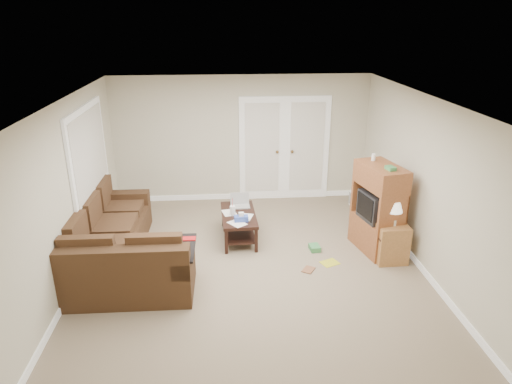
{
  "coord_description": "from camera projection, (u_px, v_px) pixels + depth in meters",
  "views": [
    {
      "loc": [
        -0.41,
        -6.01,
        3.52
      ],
      "look_at": [
        0.09,
        0.24,
        1.1
      ],
      "focal_mm": 32.0,
      "sensor_mm": 36.0,
      "label": 1
    }
  ],
  "objects": [
    {
      "name": "floor",
      "position": [
        252.0,
        266.0,
        6.89
      ],
      "size": [
        5.5,
        5.5,
        0.0
      ],
      "primitive_type": "plane",
      "color": "gray",
      "rests_on": "ground"
    },
    {
      "name": "ceiling",
      "position": [
        251.0,
        99.0,
        5.98
      ],
      "size": [
        5.0,
        5.5,
        0.02
      ],
      "primitive_type": "cube",
      "color": "white",
      "rests_on": "wall_back"
    },
    {
      "name": "wall_left",
      "position": [
        70.0,
        193.0,
        6.25
      ],
      "size": [
        0.02,
        5.5,
        2.5
      ],
      "primitive_type": "cube",
      "color": "beige",
      "rests_on": "floor"
    },
    {
      "name": "wall_right",
      "position": [
        423.0,
        184.0,
        6.62
      ],
      "size": [
        0.02,
        5.5,
        2.5
      ],
      "primitive_type": "cube",
      "color": "beige",
      "rests_on": "floor"
    },
    {
      "name": "wall_back",
      "position": [
        242.0,
        139.0,
        8.99
      ],
      "size": [
        5.0,
        0.02,
        2.5
      ],
      "primitive_type": "cube",
      "color": "beige",
      "rests_on": "floor"
    },
    {
      "name": "wall_front",
      "position": [
        274.0,
        302.0,
        3.88
      ],
      "size": [
        5.0,
        0.02,
        2.5
      ],
      "primitive_type": "cube",
      "color": "beige",
      "rests_on": "floor"
    },
    {
      "name": "baseboards",
      "position": [
        252.0,
        263.0,
        6.87
      ],
      "size": [
        5.0,
        5.5,
        0.1
      ],
      "primitive_type": null,
      "color": "white",
      "rests_on": "floor"
    },
    {
      "name": "french_doors",
      "position": [
        284.0,
        149.0,
        9.1
      ],
      "size": [
        1.8,
        0.05,
        2.13
      ],
      "color": "white",
      "rests_on": "floor"
    },
    {
      "name": "window_left",
      "position": [
        89.0,
        152.0,
        7.08
      ],
      "size": [
        0.05,
        1.92,
        1.42
      ],
      "color": "white",
      "rests_on": "wall_left"
    },
    {
      "name": "sectional_sofa",
      "position": [
        116.0,
        249.0,
        6.68
      ],
      "size": [
        1.85,
        2.77,
        0.85
      ],
      "rotation": [
        0.0,
        0.0,
        -0.01
      ],
      "color": "#422B19",
      "rests_on": "floor"
    },
    {
      "name": "coffee_table",
      "position": [
        239.0,
        224.0,
        7.67
      ],
      "size": [
        0.59,
        1.13,
        0.76
      ],
      "rotation": [
        0.0,
        0.0,
        0.03
      ],
      "color": "black",
      "rests_on": "floor"
    },
    {
      "name": "tv_armoire",
      "position": [
        378.0,
        208.0,
        7.13
      ],
      "size": [
        0.66,
        0.97,
        1.52
      ],
      "rotation": [
        0.0,
        0.0,
        0.21
      ],
      "color": "brown",
      "rests_on": "floor"
    },
    {
      "name": "side_cabinet",
      "position": [
        390.0,
        239.0,
        6.94
      ],
      "size": [
        0.47,
        0.47,
        0.98
      ],
      "rotation": [
        0.0,
        0.0,
        0.03
      ],
      "color": "#A8723D",
      "rests_on": "floor"
    },
    {
      "name": "space_heater",
      "position": [
        353.0,
        198.0,
        9.04
      ],
      "size": [
        0.13,
        0.12,
        0.31
      ],
      "primitive_type": "cube",
      "rotation": [
        0.0,
        0.0,
        0.13
      ],
      "color": "white",
      "rests_on": "floor"
    },
    {
      "name": "floor_magazine",
      "position": [
        330.0,
        263.0,
        6.96
      ],
      "size": [
        0.32,
        0.3,
        0.01
      ],
      "primitive_type": "cube",
      "rotation": [
        0.0,
        0.0,
        0.41
      ],
      "color": "gold",
      "rests_on": "floor"
    },
    {
      "name": "floor_greenbox",
      "position": [
        315.0,
        248.0,
        7.33
      ],
      "size": [
        0.18,
        0.22,
        0.08
      ],
      "primitive_type": "cube",
      "rotation": [
        0.0,
        0.0,
        0.1
      ],
      "color": "#3E894B",
      "rests_on": "floor"
    },
    {
      "name": "floor_book",
      "position": [
        304.0,
        268.0,
        6.79
      ],
      "size": [
        0.23,
        0.25,
        0.02
      ],
      "primitive_type": "imported",
      "rotation": [
        0.0,
        0.0,
        -0.57
      ],
      "color": "brown",
      "rests_on": "floor"
    }
  ]
}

